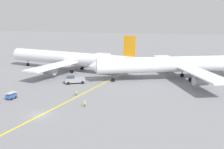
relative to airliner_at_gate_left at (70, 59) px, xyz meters
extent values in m
plane|color=gray|center=(17.15, -44.55, -4.84)|extent=(600.00, 600.00, 0.00)
cube|color=yellow|center=(18.21, -34.55, -4.84)|extent=(9.88, 119.67, 0.01)
cylinder|color=silver|center=(-0.56, 0.08, 0.11)|extent=(55.87, 12.52, 5.08)
cone|color=silver|center=(-29.34, 3.98, 0.11)|extent=(3.40, 5.01, 4.67)
cone|color=silver|center=(28.03, -3.80, 0.11)|extent=(4.11, 4.51, 4.06)
cube|color=silver|center=(2.20, -0.30, -0.66)|extent=(12.77, 48.24, 0.44)
cube|color=silver|center=(25.55, -3.46, 0.61)|extent=(4.92, 13.31, 0.28)
cube|color=orange|center=(25.25, -3.42, 6.18)|extent=(4.41, 0.95, 7.07)
cylinder|color=#999EA3|center=(3.01, 13.10, -2.46)|extent=(4.51, 3.14, 2.60)
cylinder|color=#999EA3|center=(-0.59, -13.43, -2.46)|extent=(4.51, 3.14, 2.60)
cylinder|color=slate|center=(2.74, -3.80, -3.19)|extent=(0.28, 0.28, 2.01)
cylinder|color=black|center=(2.74, -3.80, -4.19)|extent=(1.36, 0.72, 1.30)
cylinder|color=slate|center=(3.65, 2.94, -3.19)|extent=(0.28, 0.28, 2.01)
cylinder|color=black|center=(3.65, 2.94, -4.19)|extent=(1.36, 0.72, 1.30)
cylinder|color=slate|center=(-22.63, 3.07, -3.19)|extent=(0.28, 0.28, 2.01)
cylinder|color=black|center=(-22.63, 3.07, -4.19)|extent=(1.36, 0.72, 1.30)
cylinder|color=white|center=(40.95, -0.95, 0.50)|extent=(49.83, 30.03, 5.10)
cone|color=white|center=(16.19, -14.29, 0.50)|extent=(4.69, 5.46, 4.70)
cube|color=white|center=(43.32, 0.32, -0.26)|extent=(29.15, 46.69, 0.44)
cylinder|color=#999EA3|center=(35.85, 12.07, -2.06)|extent=(4.93, 4.28, 2.60)
cylinder|color=#999EA3|center=(49.02, -12.37, -2.06)|extent=(4.93, 4.28, 2.60)
cylinder|color=slate|center=(45.81, -2.20, -2.99)|extent=(0.28, 0.28, 2.39)
cylinder|color=black|center=(45.81, -2.20, -4.19)|extent=(1.41, 1.10, 1.30)
cylinder|color=slate|center=(42.58, 3.79, -2.99)|extent=(0.28, 0.28, 2.39)
cylinder|color=black|center=(42.58, 3.79, -4.19)|extent=(1.41, 1.10, 1.30)
cylinder|color=slate|center=(21.98, -11.17, -2.99)|extent=(0.28, 0.28, 2.39)
cylinder|color=black|center=(21.98, -11.17, -4.19)|extent=(1.41, 1.10, 1.30)
cube|color=gray|center=(11.29, -17.38, -3.71)|extent=(6.53, 5.46, 1.36)
cube|color=#333D47|center=(10.14, -18.14, -2.58)|extent=(2.94, 2.86, 0.90)
cylinder|color=#4C4C51|center=(15.22, -14.79, -3.57)|extent=(2.78, 1.93, 0.20)
sphere|color=orange|center=(10.14, -18.14, -1.95)|extent=(0.24, 0.24, 0.24)
cylinder|color=black|center=(10.09, -19.63, -4.39)|extent=(0.92, 0.75, 0.90)
cylinder|color=black|center=(8.75, -17.60, -4.39)|extent=(0.92, 0.75, 0.90)
cylinder|color=black|center=(13.83, -17.16, -4.39)|extent=(0.92, 0.75, 0.90)
cylinder|color=black|center=(12.49, -15.14, -4.39)|extent=(0.92, 0.75, 0.90)
cube|color=#2D5199|center=(3.55, -37.54, -4.04)|extent=(1.53, 2.62, 1.00)
cube|color=#B2B2B7|center=(3.55, -37.54, -3.19)|extent=(1.61, 2.75, 0.12)
cylinder|color=black|center=(2.86, -36.78, -4.54)|extent=(0.21, 0.60, 0.60)
cylinder|color=black|center=(4.26, -36.80, -4.54)|extent=(0.21, 0.60, 0.60)
cylinder|color=black|center=(2.84, -38.28, -4.54)|extent=(0.21, 0.60, 0.60)
cylinder|color=black|center=(4.24, -38.30, -4.54)|extent=(0.21, 0.60, 0.60)
cylinder|color=#4C4C51|center=(18.00, -29.34, -4.40)|extent=(0.28, 0.28, 0.88)
cylinder|color=#D1E02D|center=(18.00, -29.34, -3.65)|extent=(0.36, 0.36, 0.62)
sphere|color=brown|center=(18.00, -29.34, -3.21)|extent=(0.24, 0.24, 0.24)
cylinder|color=#F24C19|center=(17.82, -29.58, -3.52)|extent=(0.05, 0.05, 0.40)
cylinder|color=#F24C19|center=(3.81, -41.84, -3.58)|extent=(0.05, 0.05, 0.40)
cylinder|color=#4C4C51|center=(24.09, -36.69, -4.42)|extent=(0.28, 0.28, 0.85)
cylinder|color=#D1E02D|center=(24.09, -36.69, -3.69)|extent=(0.36, 0.36, 0.60)
sphere|color=tan|center=(24.09, -36.69, -3.28)|extent=(0.23, 0.23, 0.23)
camera|label=1|loc=(49.67, -88.42, 15.56)|focal=41.33mm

